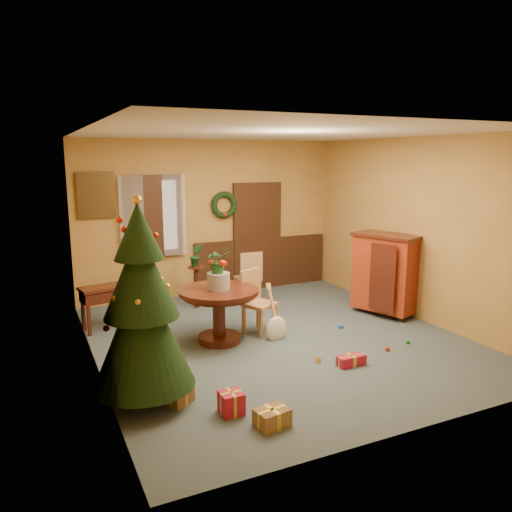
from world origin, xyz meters
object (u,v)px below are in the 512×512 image
chair_near (256,299)px  sideboard (385,272)px  writing_desk (106,297)px  dining_table (219,305)px  christmas_tree (142,307)px

chair_near → sideboard: bearing=-2.9°
sideboard → writing_desk: bearing=164.7°
dining_table → chair_near: (0.65, 0.16, -0.03)m
writing_desk → christmas_tree: bearing=-90.0°
writing_desk → sideboard: sideboard is taller
dining_table → writing_desk: size_ratio=1.37×
writing_desk → chair_near: bearing=-28.0°
christmas_tree → sideboard: (4.30, 1.36, -0.33)m
christmas_tree → writing_desk: size_ratio=2.70×
dining_table → christmas_tree: christmas_tree is taller
christmas_tree → sideboard: bearing=17.5°
christmas_tree → sideboard: size_ratio=1.64×
dining_table → writing_desk: 1.82m
writing_desk → sideboard: (4.30, -1.18, 0.21)m
dining_table → writing_desk: (-1.35, 1.22, -0.03)m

